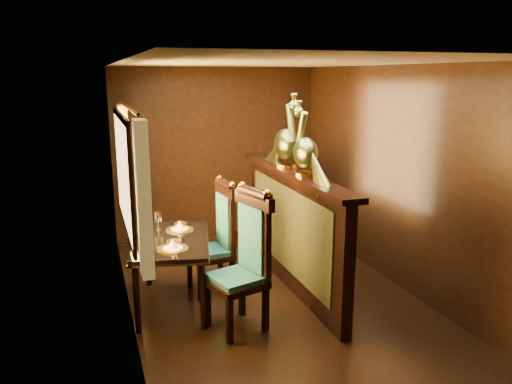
% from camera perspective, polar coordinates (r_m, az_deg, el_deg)
% --- Properties ---
extents(ground, '(5.00, 5.00, 0.00)m').
position_cam_1_polar(ground, '(5.54, 2.14, -12.29)').
color(ground, black).
rests_on(ground, ground).
extents(room_shell, '(3.04, 5.04, 2.52)m').
position_cam_1_polar(room_shell, '(5.05, 1.32, 4.06)').
color(room_shell, black).
rests_on(room_shell, ground).
extents(partition, '(0.26, 2.70, 1.36)m').
position_cam_1_polar(partition, '(5.65, 4.17, -4.02)').
color(partition, black).
rests_on(partition, ground).
extents(dining_table, '(1.00, 1.38, 0.94)m').
position_cam_1_polar(dining_table, '(5.27, -9.64, -6.01)').
color(dining_table, black).
rests_on(dining_table, ground).
extents(chair_left, '(0.62, 0.64, 1.39)m').
position_cam_1_polar(chair_left, '(4.77, -1.03, -7.19)').
color(chair_left, black).
rests_on(chair_left, ground).
extents(chair_right, '(0.51, 0.53, 1.29)m').
position_cam_1_polar(chair_right, '(5.58, -4.16, -4.72)').
color(chair_right, black).
rests_on(chair_right, ground).
extents(peacock_left, '(0.24, 0.65, 0.77)m').
position_cam_1_polar(peacock_left, '(5.16, 5.71, 6.03)').
color(peacock_left, '#194C36').
rests_on(peacock_left, partition).
extents(peacock_right, '(0.26, 0.70, 0.84)m').
position_cam_1_polar(peacock_right, '(5.64, 3.50, 7.03)').
color(peacock_right, '#194C36').
rests_on(peacock_right, partition).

